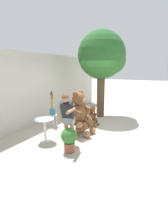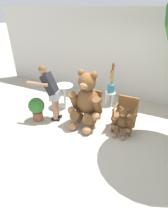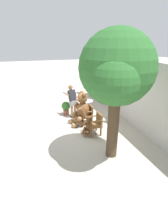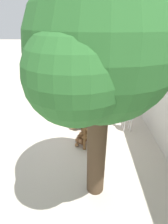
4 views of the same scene
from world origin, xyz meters
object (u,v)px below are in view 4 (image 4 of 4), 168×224
Objects in this scene: patio_tree at (97,56)px; potted_plant at (76,99)px; teddy_bear_small at (84,133)px; person_visitor at (82,90)px; teddy_bear_large at (85,106)px; round_side_table at (103,101)px; white_stool at (127,120)px; wooden_chair_left at (93,114)px; wooden_chair_right at (94,130)px; brush_bucket at (129,112)px.

potted_plant is at bearing -171.58° from patio_tree.
teddy_bear_small is 0.50× the size of person_visitor.
teddy_bear_large is 2.09× the size of round_side_table.
patio_tree is at bearing -7.35° from round_side_table.
white_stool is 0.64× the size of round_side_table.
wooden_chair_right is (0.98, 0.00, 0.00)m from wooden_chair_left.
teddy_bear_small is 2.04m from person_visitor.
patio_tree reaches higher than teddy_bear_large.
wooden_chair_right is at bearing 14.96° from teddy_bear_large.
teddy_bear_large is at bearing 178.79° from teddy_bear_small.
white_stool is at bearing 50.38° from person_visitor.
round_side_table is at bearing 172.65° from patio_tree.
teddy_bear_large is at bearing -165.04° from wooden_chair_right.
brush_bucket is at bearing 153.61° from patio_tree.
round_side_table is at bearing 169.29° from wooden_chair_right.
person_visitor reaches higher than white_stool.
potted_plant reaches higher than white_stool.
wooden_chair_left is at bearing -102.35° from white_stool.
potted_plant is (-3.88, -0.57, -2.31)m from patio_tree.
person_visitor is at bearing 35.95° from potted_plant.
wooden_chair_right is at bearing 0.00° from wooden_chair_left.
wooden_chair_left reaches higher than white_stool.
brush_bucket is at bearing 27.89° from round_side_table.
teddy_bear_large is 3.27× the size of white_stool.
person_visitor is at bearing -84.66° from round_side_table.
round_side_table is at bearing 159.98° from wooden_chair_left.
wooden_chair_left is at bearing -20.02° from round_side_table.
brush_bucket is 2.34m from potted_plant.
patio_tree reaches higher than teddy_bear_small.
wooden_chair_right is 0.22× the size of patio_tree.
wooden_chair_left is 0.22× the size of patio_tree.
patio_tree is at bearing 7.39° from teddy_bear_small.
potted_plant is (-1.33, -0.39, -0.34)m from teddy_bear_large.
white_stool is (0.23, 1.07, -0.11)m from wooden_chair_left.
wooden_chair_right reaches higher than white_stool.
patio_tree reaches higher than wooden_chair_right.
wooden_chair_right reaches higher than potted_plant.
wooden_chair_right is at bearing 11.60° from person_visitor.
wooden_chair_left reaches higher than round_side_table.
brush_bucket is 1.36× the size of potted_plant.
teddy_bear_large is at bearing 16.44° from potted_plant.
teddy_bear_small reaches higher than potted_plant.
wooden_chair_right is 1.87× the size of white_stool.
brush_bucket reaches higher than white_stool.
potted_plant is (-1.33, -0.65, -0.07)m from wooden_chair_left.
potted_plant is (-0.27, -1.04, -0.05)m from round_side_table.
person_visitor is 0.67m from potted_plant.
teddy_bear_large reaches higher than potted_plant.
person_visitor is at bearing -171.85° from teddy_bear_large.
wooden_chair_right is 2.07m from round_side_table.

